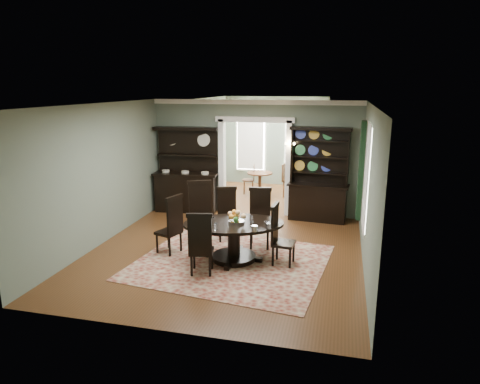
# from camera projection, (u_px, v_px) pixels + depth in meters

# --- Properties ---
(room) EXTENTS (5.51, 6.01, 3.01)m
(room) POSITION_uv_depth(u_px,v_px,m) (225.00, 178.00, 8.49)
(room) COLOR #5C3218
(room) RESTS_ON ground
(parlor) EXTENTS (3.51, 3.50, 3.01)m
(parlor) POSITION_uv_depth(u_px,v_px,m) (271.00, 145.00, 13.68)
(parlor) COLOR #5C3218
(parlor) RESTS_ON ground
(doorway_trim) EXTENTS (2.08, 0.25, 2.57)m
(doorway_trim) POSITION_uv_depth(u_px,v_px,m) (255.00, 153.00, 11.27)
(doorway_trim) COLOR white
(doorway_trim) RESTS_ON floor
(right_window) EXTENTS (0.15, 1.47, 2.12)m
(right_window) POSITION_uv_depth(u_px,v_px,m) (364.00, 174.00, 8.71)
(right_window) COLOR white
(right_window) RESTS_ON wall_right
(wall_sconce) EXTENTS (0.27, 0.21, 0.21)m
(wall_sconce) POSITION_uv_depth(u_px,v_px,m) (290.00, 145.00, 10.84)
(wall_sconce) COLOR gold
(wall_sconce) RESTS_ON back_wall_right
(rug) EXTENTS (3.89, 3.49, 0.01)m
(rug) POSITION_uv_depth(u_px,v_px,m) (231.00, 262.00, 8.34)
(rug) COLOR maroon
(rug) RESTS_ON floor
(dining_table) EXTENTS (2.28, 2.28, 0.77)m
(dining_table) POSITION_uv_depth(u_px,v_px,m) (234.00, 234.00, 8.34)
(dining_table) COLOR black
(dining_table) RESTS_ON rug
(centerpiece) EXTENTS (1.52, 0.98, 0.25)m
(centerpiece) POSITION_uv_depth(u_px,v_px,m) (236.00, 220.00, 8.23)
(centerpiece) COLOR white
(centerpiece) RESTS_ON dining_table
(chair_far_left) EXTENTS (0.64, 0.63, 1.35)m
(chair_far_left) POSITION_uv_depth(u_px,v_px,m) (200.00, 210.00, 9.34)
(chair_far_left) COLOR black
(chair_far_left) RESTS_ON rug
(chair_far_mid) EXTENTS (0.54, 0.53, 1.18)m
(chair_far_mid) POSITION_uv_depth(u_px,v_px,m) (227.00, 212.00, 9.50)
(chair_far_mid) COLOR black
(chair_far_mid) RESTS_ON rug
(chair_far_right) EXTENTS (0.53, 0.51, 1.26)m
(chair_far_right) POSITION_uv_depth(u_px,v_px,m) (260.00, 216.00, 9.08)
(chair_far_right) COLOR black
(chair_far_right) RESTS_ON rug
(chair_end_left) EXTENTS (0.56, 0.57, 1.23)m
(chair_end_left) POSITION_uv_depth(u_px,v_px,m) (172.00, 223.00, 8.63)
(chair_end_left) COLOR black
(chair_end_left) RESTS_ON rug
(chair_end_right) EXTENTS (0.45, 0.47, 1.19)m
(chair_end_right) POSITION_uv_depth(u_px,v_px,m) (279.00, 233.00, 8.14)
(chair_end_right) COLOR black
(chair_end_right) RESTS_ON rug
(chair_near) EXTENTS (0.52, 0.50, 1.20)m
(chair_near) POSITION_uv_depth(u_px,v_px,m) (201.00, 243.00, 7.62)
(chair_near) COLOR black
(chair_near) RESTS_ON rug
(sideboard) EXTENTS (1.78, 0.75, 2.29)m
(sideboard) POSITION_uv_depth(u_px,v_px,m) (187.00, 182.00, 11.63)
(sideboard) COLOR black
(sideboard) RESTS_ON floor
(welsh_dresser) EXTENTS (1.56, 0.69, 2.36)m
(welsh_dresser) POSITION_uv_depth(u_px,v_px,m) (318.00, 187.00, 10.82)
(welsh_dresser) COLOR black
(welsh_dresser) RESTS_ON floor
(parlor_table) EXTENTS (0.79, 0.79, 0.73)m
(parlor_table) POSITION_uv_depth(u_px,v_px,m) (260.00, 180.00, 13.33)
(parlor_table) COLOR #4E2C16
(parlor_table) RESTS_ON parlor_floor
(parlor_chair_left) EXTENTS (0.41, 0.40, 0.91)m
(parlor_chair_left) POSITION_uv_depth(u_px,v_px,m) (251.00, 178.00, 13.54)
(parlor_chair_left) COLOR #4E2C16
(parlor_chair_left) RESTS_ON parlor_floor
(parlor_chair_right) EXTENTS (0.45, 0.44, 1.03)m
(parlor_chair_right) POSITION_uv_depth(u_px,v_px,m) (288.00, 179.00, 13.13)
(parlor_chair_right) COLOR #4E2C16
(parlor_chair_right) RESTS_ON parlor_floor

